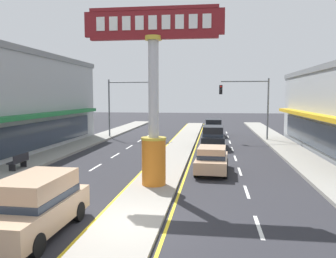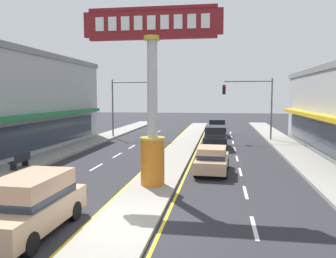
{
  "view_description": "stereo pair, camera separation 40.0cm",
  "coord_description": "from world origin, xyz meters",
  "px_view_note": "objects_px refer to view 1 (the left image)",
  "views": [
    {
      "loc": [
        2.88,
        -11.34,
        4.47
      ],
      "look_at": [
        0.31,
        7.99,
        2.6
      ],
      "focal_mm": 36.9,
      "sensor_mm": 36.0,
      "label": 1
    },
    {
      "loc": [
        3.28,
        -11.28,
        4.47
      ],
      "look_at": [
        0.31,
        7.99,
        2.6
      ],
      "focal_mm": 36.9,
      "sensor_mm": 36.0,
      "label": 2
    }
  ],
  "objects_px": {
    "suv_far_right_lane": "(213,127)",
    "street_bench": "(19,161)",
    "sedan_near_left_lane": "(212,159)",
    "district_sign": "(154,97)",
    "traffic_light_right_side": "(250,98)",
    "traffic_light_left_side": "(125,98)",
    "suv_mid_left_lane": "(213,137)",
    "suv_near_right_lane": "(35,204)"
  },
  "relations": [
    {
      "from": "suv_far_right_lane",
      "to": "street_bench",
      "type": "height_order",
      "value": "suv_far_right_lane"
    },
    {
      "from": "sedan_near_left_lane",
      "to": "street_bench",
      "type": "xyz_separation_m",
      "value": [
        -11.29,
        -1.35,
        -0.14
      ]
    },
    {
      "from": "district_sign",
      "to": "traffic_light_right_side",
      "type": "height_order",
      "value": "district_sign"
    },
    {
      "from": "district_sign",
      "to": "traffic_light_left_side",
      "type": "bearing_deg",
      "value": 108.5
    },
    {
      "from": "district_sign",
      "to": "suv_mid_left_lane",
      "type": "distance_m",
      "value": 14.14
    },
    {
      "from": "traffic_light_right_side",
      "to": "suv_near_right_lane",
      "type": "bearing_deg",
      "value": -110.39
    },
    {
      "from": "traffic_light_right_side",
      "to": "sedan_near_left_lane",
      "type": "bearing_deg",
      "value": -103.57
    },
    {
      "from": "district_sign",
      "to": "traffic_light_right_side",
      "type": "bearing_deg",
      "value": 71.0
    },
    {
      "from": "suv_far_right_lane",
      "to": "suv_mid_left_lane",
      "type": "bearing_deg",
      "value": -90.02
    },
    {
      "from": "suv_near_right_lane",
      "to": "traffic_light_left_side",
      "type": "bearing_deg",
      "value": 98.08
    },
    {
      "from": "traffic_light_right_side",
      "to": "suv_far_right_lane",
      "type": "xyz_separation_m",
      "value": [
        -3.58,
        3.9,
        -3.26
      ]
    },
    {
      "from": "street_bench",
      "to": "district_sign",
      "type": "bearing_deg",
      "value": -15.45
    },
    {
      "from": "traffic_light_right_side",
      "to": "street_bench",
      "type": "bearing_deg",
      "value": -132.54
    },
    {
      "from": "sedan_near_left_lane",
      "to": "suv_mid_left_lane",
      "type": "height_order",
      "value": "suv_mid_left_lane"
    },
    {
      "from": "suv_far_right_lane",
      "to": "district_sign",
      "type": "bearing_deg",
      "value": -97.12
    },
    {
      "from": "suv_far_right_lane",
      "to": "sedan_near_left_lane",
      "type": "bearing_deg",
      "value": -90.02
    },
    {
      "from": "traffic_light_right_side",
      "to": "sedan_near_left_lane",
      "type": "relative_size",
      "value": 1.42
    },
    {
      "from": "sedan_near_left_lane",
      "to": "traffic_light_right_side",
      "type": "bearing_deg",
      "value": 76.43
    },
    {
      "from": "traffic_light_left_side",
      "to": "sedan_near_left_lane",
      "type": "height_order",
      "value": "traffic_light_left_side"
    },
    {
      "from": "traffic_light_right_side",
      "to": "suv_near_right_lane",
      "type": "height_order",
      "value": "traffic_light_right_side"
    },
    {
      "from": "suv_near_right_lane",
      "to": "street_bench",
      "type": "xyz_separation_m",
      "value": [
        -5.69,
        8.52,
        -0.34
      ]
    },
    {
      "from": "traffic_light_left_side",
      "to": "traffic_light_right_side",
      "type": "distance_m",
      "value": 12.79
    },
    {
      "from": "sedan_near_left_lane",
      "to": "suv_mid_left_lane",
      "type": "bearing_deg",
      "value": 89.98
    },
    {
      "from": "suv_mid_left_lane",
      "to": "sedan_near_left_lane",
      "type": "bearing_deg",
      "value": -90.02
    },
    {
      "from": "suv_far_right_lane",
      "to": "sedan_near_left_lane",
      "type": "xyz_separation_m",
      "value": [
        -0.01,
        -18.76,
        -0.2
      ]
    },
    {
      "from": "suv_near_right_lane",
      "to": "suv_mid_left_lane",
      "type": "distance_m",
      "value": 20.39
    },
    {
      "from": "traffic_light_right_side",
      "to": "suv_mid_left_lane",
      "type": "height_order",
      "value": "traffic_light_right_side"
    },
    {
      "from": "traffic_light_left_side",
      "to": "suv_far_right_lane",
      "type": "distance_m",
      "value": 10.32
    },
    {
      "from": "suv_far_right_lane",
      "to": "sedan_near_left_lane",
      "type": "height_order",
      "value": "suv_far_right_lane"
    },
    {
      "from": "district_sign",
      "to": "traffic_light_right_side",
      "type": "distance_m",
      "value": 19.62
    },
    {
      "from": "suv_near_right_lane",
      "to": "suv_mid_left_lane",
      "type": "relative_size",
      "value": 1.01
    },
    {
      "from": "traffic_light_left_side",
      "to": "suv_far_right_lane",
      "type": "relative_size",
      "value": 1.33
    },
    {
      "from": "suv_mid_left_lane",
      "to": "street_bench",
      "type": "bearing_deg",
      "value": -135.54
    },
    {
      "from": "traffic_light_right_side",
      "to": "suv_near_right_lane",
      "type": "distance_m",
      "value": 26.58
    },
    {
      "from": "suv_mid_left_lane",
      "to": "traffic_light_left_side",
      "type": "bearing_deg",
      "value": 148.35
    },
    {
      "from": "district_sign",
      "to": "sedan_near_left_lane",
      "type": "height_order",
      "value": "district_sign"
    },
    {
      "from": "sedan_near_left_lane",
      "to": "suv_far_right_lane",
      "type": "bearing_deg",
      "value": 89.98
    },
    {
      "from": "district_sign",
      "to": "suv_far_right_lane",
      "type": "bearing_deg",
      "value": 82.88
    },
    {
      "from": "sedan_near_left_lane",
      "to": "street_bench",
      "type": "bearing_deg",
      "value": -173.2
    },
    {
      "from": "traffic_light_right_side",
      "to": "suv_far_right_lane",
      "type": "bearing_deg",
      "value": 132.6
    },
    {
      "from": "sedan_near_left_lane",
      "to": "suv_mid_left_lane",
      "type": "relative_size",
      "value": 0.95
    },
    {
      "from": "suv_near_right_lane",
      "to": "suv_far_right_lane",
      "type": "distance_m",
      "value": 29.17
    }
  ]
}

